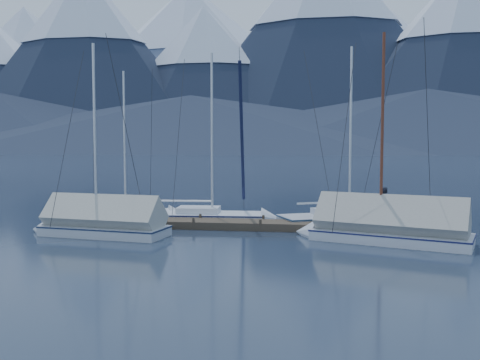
{
  "coord_description": "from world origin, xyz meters",
  "views": [
    {
      "loc": [
        3.23,
        -20.63,
        3.75
      ],
      "look_at": [
        0.0,
        2.0,
        2.2
      ],
      "focal_mm": 38.0,
      "sensor_mm": 36.0,
      "label": 1
    }
  ],
  "objects_px": {
    "sailboat_open_right": "(358,220)",
    "person": "(385,206)",
    "sailboat_open_left": "(134,216)",
    "sailboat_covered_far": "(94,225)",
    "sailboat_open_mid": "(222,219)",
    "sailboat_covered_near": "(377,230)"
  },
  "relations": [
    {
      "from": "sailboat_open_left",
      "to": "sailboat_open_right",
      "type": "xyz_separation_m",
      "value": [
        11.25,
        0.25,
        0.02
      ]
    },
    {
      "from": "sailboat_open_left",
      "to": "person",
      "type": "height_order",
      "value": "sailboat_open_left"
    },
    {
      "from": "sailboat_open_right",
      "to": "sailboat_open_mid",
      "type": "bearing_deg",
      "value": -174.75
    },
    {
      "from": "sailboat_covered_far",
      "to": "person",
      "type": "xyz_separation_m",
      "value": [
        12.19,
        2.56,
        0.72
      ]
    },
    {
      "from": "sailboat_open_mid",
      "to": "sailboat_covered_far",
      "type": "relative_size",
      "value": 1.04
    },
    {
      "from": "sailboat_open_mid",
      "to": "sailboat_covered_far",
      "type": "distance_m",
      "value": 6.42
    },
    {
      "from": "sailboat_open_right",
      "to": "sailboat_covered_far",
      "type": "distance_m",
      "value": 12.35
    },
    {
      "from": "sailboat_open_mid",
      "to": "sailboat_open_right",
      "type": "height_order",
      "value": "sailboat_open_right"
    },
    {
      "from": "sailboat_open_left",
      "to": "sailboat_covered_far",
      "type": "relative_size",
      "value": 0.94
    },
    {
      "from": "sailboat_open_left",
      "to": "sailboat_covered_near",
      "type": "bearing_deg",
      "value": -21.16
    },
    {
      "from": "sailboat_open_right",
      "to": "person",
      "type": "bearing_deg",
      "value": -69.77
    },
    {
      "from": "person",
      "to": "sailboat_open_left",
      "type": "bearing_deg",
      "value": 78.66
    },
    {
      "from": "sailboat_open_right",
      "to": "person",
      "type": "height_order",
      "value": "sailboat_open_right"
    },
    {
      "from": "sailboat_open_mid",
      "to": "sailboat_covered_far",
      "type": "bearing_deg",
      "value": -136.58
    },
    {
      "from": "sailboat_open_right",
      "to": "person",
      "type": "relative_size",
      "value": 5.73
    },
    {
      "from": "sailboat_covered_near",
      "to": "sailboat_covered_far",
      "type": "xyz_separation_m",
      "value": [
        -11.58,
        -0.3,
        -0.02
      ]
    },
    {
      "from": "sailboat_open_mid",
      "to": "sailboat_covered_far",
      "type": "height_order",
      "value": "sailboat_open_mid"
    },
    {
      "from": "sailboat_open_left",
      "to": "sailboat_covered_near",
      "type": "relative_size",
      "value": 0.92
    },
    {
      "from": "sailboat_open_left",
      "to": "sailboat_open_mid",
      "type": "bearing_deg",
      "value": -4.47
    },
    {
      "from": "sailboat_open_right",
      "to": "sailboat_covered_far",
      "type": "bearing_deg",
      "value": -156.03
    },
    {
      "from": "sailboat_open_left",
      "to": "sailboat_covered_near",
      "type": "xyz_separation_m",
      "value": [
        11.54,
        -4.47,
        0.3
      ]
    },
    {
      "from": "sailboat_open_mid",
      "to": "sailboat_covered_near",
      "type": "distance_m",
      "value": 8.05
    }
  ]
}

